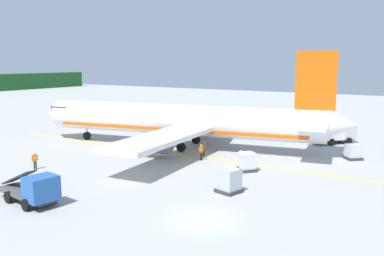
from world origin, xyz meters
TOP-DOWN VIEW (x-y plane):
  - airliner_foreground at (19.57, 14.60)m, footprint 34.46×41.45m
  - service_truck_fuel at (32.05, -0.88)m, footprint 5.83×5.44m
  - service_truck_baggage at (-4.11, 12.22)m, footprint 3.05×6.55m
  - cargo_container_near at (24.14, -5.12)m, footprint 2.28×2.28m
  - cargo_container_mid at (6.41, 1.21)m, footprint 2.15×2.15m
  - cargo_container_far at (13.36, 2.80)m, footprint 2.26×2.26m
  - crew_marshaller at (14.75, 8.91)m, footprint 0.62×0.32m
  - crew_loader_left at (2.60, 21.05)m, footprint 0.60×0.36m
  - crew_loader_right at (16.65, 9.69)m, footprint 0.52×0.45m
  - apron_guide_line at (15.97, 10.16)m, footprint 0.30×60.00m

SIDE VIEW (x-z plane):
  - apron_guide_line at x=15.97m, z-range 0.00..0.01m
  - cargo_container_near at x=24.14m, z-range -0.05..1.77m
  - cargo_container_far at x=13.36m, z-range -0.05..1.93m
  - cargo_container_mid at x=6.41m, z-range -0.06..2.05m
  - crew_loader_left at x=2.60m, z-range 0.16..1.88m
  - crew_marshaller at x=14.75m, z-range 0.17..1.95m
  - crew_loader_right at x=16.65m, z-range 0.17..1.96m
  - service_truck_baggage at x=-4.11m, z-range -0.12..2.48m
  - service_truck_fuel at x=32.05m, z-range 0.15..3.01m
  - airliner_foreground at x=19.57m, z-range -2.56..9.34m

